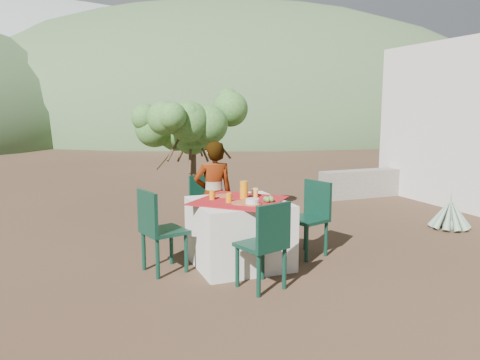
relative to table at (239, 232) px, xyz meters
name	(u,v)px	position (x,y,z in m)	size (l,w,h in m)	color
ground	(303,270)	(0.59, -0.47, -0.38)	(160.00, 160.00, 0.00)	#342418
table	(239,232)	(0.00, 0.00, 0.00)	(1.30, 1.30, 0.76)	silver
chair_far	(207,205)	(-0.06, 1.07, 0.12)	(0.48, 0.48, 0.90)	black
chair_near	(266,242)	(-0.03, -0.83, 0.12)	(0.52, 0.52, 0.90)	black
chair_left	(158,227)	(-0.93, 0.05, 0.14)	(0.52, 0.52, 0.93)	black
chair_right	(311,214)	(0.96, 0.02, 0.13)	(0.53, 0.53, 0.92)	black
person	(214,195)	(-0.08, 0.71, 0.32)	(0.51, 0.33, 1.39)	#8C6651
shrub_tree	(195,132)	(0.08, 2.10, 1.06)	(1.55, 1.52, 1.82)	#4A3725
agave	(450,214)	(3.54, 0.35, -0.16)	(0.62, 0.59, 0.65)	gray
stone_wall	(378,182)	(4.19, 2.93, -0.10)	(2.60, 0.35, 0.55)	gray
hill_near_right	(228,127)	(12.59, 35.53, -0.38)	(48.00, 48.00, 20.00)	#395731
hill_far_center	(43,123)	(-3.41, 51.53, -0.38)	(60.00, 60.00, 24.00)	gray
hill_far_right	(323,121)	(28.59, 45.53, -0.38)	(36.00, 36.00, 14.00)	gray
plate_far	(224,196)	(-0.09, 0.28, 0.39)	(0.20, 0.20, 0.01)	brown
plate_near	(242,203)	(-0.04, -0.19, 0.39)	(0.24, 0.24, 0.01)	brown
glass_far	(212,195)	(-0.28, 0.14, 0.43)	(0.06, 0.06, 0.10)	orange
glass_near	(229,198)	(-0.16, -0.09, 0.44)	(0.07, 0.07, 0.11)	orange
juice_pitcher	(244,190)	(0.08, 0.05, 0.49)	(0.09, 0.09, 0.21)	orange
bowl_plate	(252,204)	(0.04, -0.29, 0.39)	(0.20, 0.20, 0.01)	brown
white_bowl	(252,201)	(0.04, -0.29, 0.42)	(0.15, 0.15, 0.05)	silver
jar_left	(256,193)	(0.25, 0.10, 0.43)	(0.05, 0.05, 0.09)	#F4A22B
jar_right	(255,191)	(0.30, 0.22, 0.43)	(0.05, 0.05, 0.09)	#F4A22B
napkin_holder	(255,192)	(0.26, 0.15, 0.43)	(0.07, 0.04, 0.09)	silver
fruit_cluster	(269,199)	(0.28, -0.22, 0.41)	(0.13, 0.12, 0.06)	#488630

